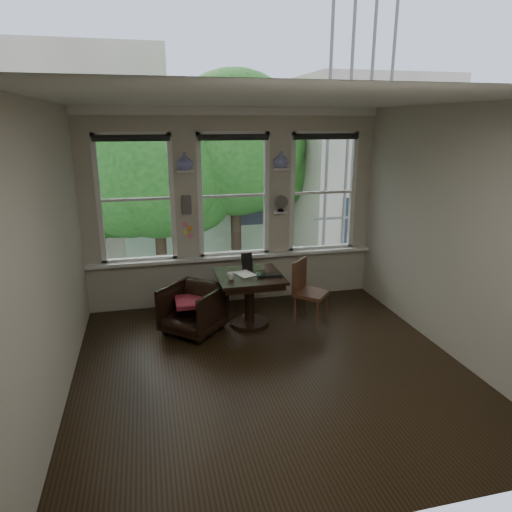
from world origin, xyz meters
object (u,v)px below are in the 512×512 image
object	(u,v)px
mug	(231,276)
armchair_left	(193,309)
table	(249,300)
side_chair_right	(311,293)
laptop	(271,276)

from	to	relation	value
mug	armchair_left	bearing A→B (deg)	172.66
table	side_chair_right	size ratio (longest dim) A/B	0.98
armchair_left	side_chair_right	bearing A→B (deg)	38.95
table	side_chair_right	distance (m)	0.88
side_chair_right	laptop	xyz separation A→B (m)	(-0.59, -0.01, 0.30)
armchair_left	mug	xyz separation A→B (m)	(0.52, -0.07, 0.46)
armchair_left	laptop	xyz separation A→B (m)	(1.08, -0.10, 0.43)
laptop	side_chair_right	bearing A→B (deg)	8.57
armchair_left	laptop	world-z (taller)	laptop
side_chair_right	laptop	distance (m)	0.66
side_chair_right	table	bearing A→B (deg)	123.06
side_chair_right	mug	world-z (taller)	side_chair_right
mug	table	bearing A→B (deg)	24.06
armchair_left	side_chair_right	world-z (taller)	side_chair_right
table	mug	distance (m)	0.52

